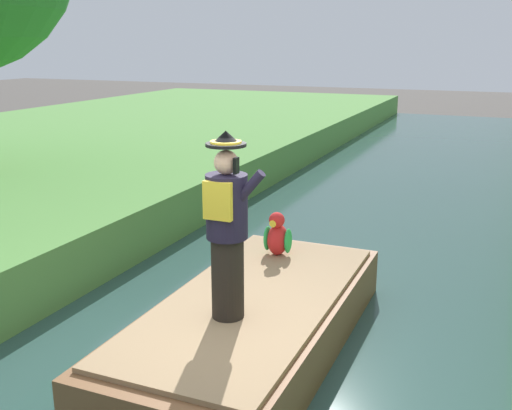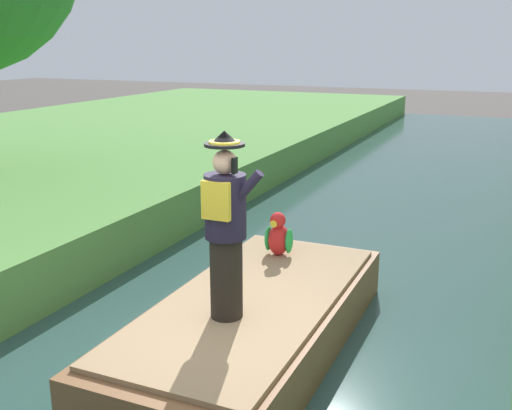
{
  "view_description": "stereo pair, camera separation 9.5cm",
  "coord_description": "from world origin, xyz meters",
  "views": [
    {
      "loc": [
        2.36,
        -4.71,
        3.35
      ],
      "look_at": [
        -0.14,
        1.2,
        1.61
      ],
      "focal_mm": 42.46,
      "sensor_mm": 36.0,
      "label": 1
    },
    {
      "loc": [
        2.44,
        -4.67,
        3.35
      ],
      "look_at": [
        -0.14,
        1.2,
        1.61
      ],
      "focal_mm": 42.46,
      "sensor_mm": 36.0,
      "label": 2
    }
  ],
  "objects": [
    {
      "name": "person_pirate",
      "position": [
        -0.04,
        0.25,
        1.64
      ],
      "size": [
        0.61,
        0.42,
        1.85
      ],
      "rotation": [
        0.0,
        0.0,
        -0.1
      ],
      "color": "black",
      "rests_on": "boat"
    },
    {
      "name": "ground_plane",
      "position": [
        0.0,
        0.0,
        0.0
      ],
      "size": [
        80.0,
        80.0,
        0.0
      ],
      "primitive_type": "plane",
      "color": "#4C4742"
    },
    {
      "name": "parrot_plush",
      "position": [
        -0.24,
        2.12,
        0.95
      ],
      "size": [
        0.36,
        0.35,
        0.57
      ],
      "color": "red",
      "rests_on": "boat"
    },
    {
      "name": "boat",
      "position": [
        0.0,
        0.79,
        0.4
      ],
      "size": [
        1.8,
        4.2,
        0.61
      ],
      "color": "brown",
      "rests_on": "canal_water"
    },
    {
      "name": "canal_water",
      "position": [
        0.0,
        0.0,
        0.05
      ],
      "size": [
        5.25,
        48.0,
        0.1
      ],
      "primitive_type": "cube",
      "color": "#2D4C47",
      "rests_on": "ground"
    }
  ]
}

